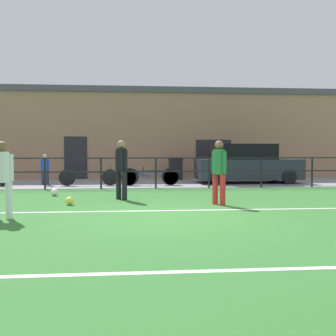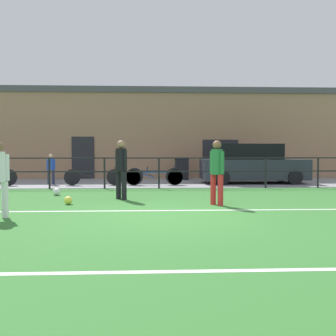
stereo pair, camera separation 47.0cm
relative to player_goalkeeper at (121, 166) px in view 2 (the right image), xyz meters
name	(u,v)px [view 2 (the right image)]	position (x,y,z in m)	size (l,w,h in m)	color
ground	(165,217)	(1.15, -2.89, -0.98)	(60.00, 44.00, 0.04)	#33702D
field_line_touchline	(164,211)	(1.15, -2.15, -0.96)	(36.00, 0.11, 0.00)	white
field_line_hash	(178,271)	(1.15, -6.65, -0.96)	(36.00, 0.11, 0.00)	white
pavement_strip	(158,183)	(1.15, 5.61, -0.95)	(48.00, 5.00, 0.02)	gray
perimeter_fence	(159,168)	(1.15, 3.11, -0.21)	(36.07, 0.07, 1.15)	black
clubhouse_facade	(156,134)	(1.15, 9.31, 1.34)	(28.00, 2.56, 4.59)	#A37A5B
player_goalkeeper	(121,166)	(0.00, 0.00, 0.00)	(0.35, 0.36, 1.69)	black
player_striker	(217,168)	(2.54, -1.28, -0.02)	(0.32, 0.38, 1.66)	red
soccer_ball_match	(57,192)	(-2.10, 1.06, -0.85)	(0.23, 0.23, 0.23)	white
soccer_ball_spare	(68,200)	(-1.29, -1.01, -0.85)	(0.21, 0.21, 0.21)	#E5E04C
spectator_child	(51,167)	(-3.23, 4.83, -0.24)	(0.34, 0.22, 1.24)	#232D4C
parked_car_red	(252,165)	(5.17, 5.10, -0.15)	(4.40, 1.85, 1.67)	#282D38
bicycle_parked_0	(154,177)	(0.98, 4.31, -0.62)	(2.31, 0.04, 0.71)	black
bicycle_parked_1	(154,176)	(0.99, 4.31, -0.58)	(2.28, 0.04, 0.78)	black
bicycle_parked_3	(93,177)	(-1.44, 4.31, -0.60)	(2.32, 0.04, 0.74)	black
trash_bin_0	(182,169)	(2.33, 7.13, -0.42)	(0.66, 0.56, 1.04)	black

